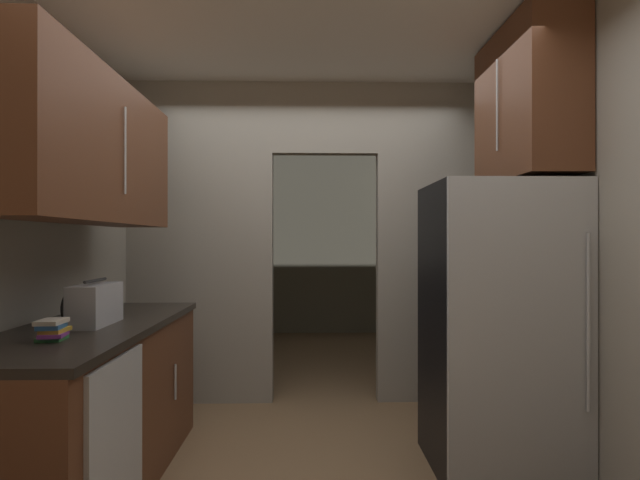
% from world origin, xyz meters
% --- Properties ---
extents(kitchen_overhead_slab, '(3.46, 6.77, 0.06)m').
position_xyz_m(kitchen_overhead_slab, '(0.00, 0.42, 2.73)').
color(kitchen_overhead_slab, silver).
extents(kitchen_partition, '(3.06, 0.12, 2.70)m').
position_xyz_m(kitchen_partition, '(-0.04, 1.38, 1.44)').
color(kitchen_partition, '#9E998C').
rests_on(kitchen_partition, ground).
extents(adjoining_room_shell, '(3.06, 3.04, 2.70)m').
position_xyz_m(adjoining_room_shell, '(0.00, 3.39, 1.35)').
color(adjoining_room_shell, gray).
rests_on(adjoining_room_shell, ground).
extents(refrigerator, '(0.79, 0.73, 1.70)m').
position_xyz_m(refrigerator, '(1.13, 0.17, 0.85)').
color(refrigerator, black).
rests_on(refrigerator, ground).
extents(lower_cabinet_run, '(0.70, 1.78, 0.91)m').
position_xyz_m(lower_cabinet_run, '(-1.18, -0.06, 0.46)').
color(lower_cabinet_run, brown).
rests_on(lower_cabinet_run, ground).
extents(dishwasher, '(0.02, 0.56, 0.85)m').
position_xyz_m(dishwasher, '(-0.84, -0.56, 0.42)').
color(dishwasher, '#B7BABC').
rests_on(dishwasher, ground).
extents(upper_cabinet_counterside, '(0.36, 1.60, 0.79)m').
position_xyz_m(upper_cabinet_counterside, '(-1.18, -0.06, 1.85)').
color(upper_cabinet_counterside, brown).
extents(upper_cabinet_fridgeside, '(0.36, 0.87, 0.95)m').
position_xyz_m(upper_cabinet_fridgeside, '(1.35, 0.27, 2.21)').
color(upper_cabinet_fridgeside, brown).
extents(boombox, '(0.17, 0.36, 0.25)m').
position_xyz_m(boombox, '(-1.15, -0.07, 1.02)').
color(boombox, '#B2B2B7').
rests_on(boombox, lower_cabinet_run).
extents(book_stack, '(0.13, 0.15, 0.10)m').
position_xyz_m(book_stack, '(-1.16, -0.47, 0.96)').
color(book_stack, '#388C47').
rests_on(book_stack, lower_cabinet_run).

